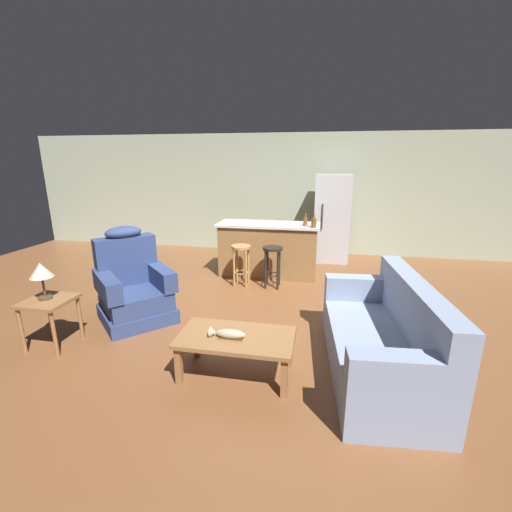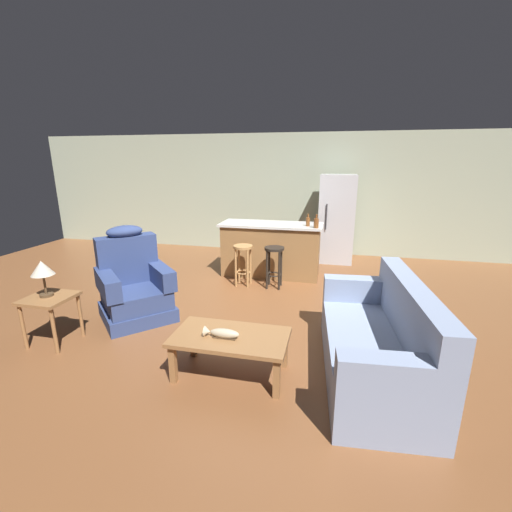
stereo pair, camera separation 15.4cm
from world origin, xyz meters
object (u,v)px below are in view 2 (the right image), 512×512
Objects in this scene: table_lamp at (42,270)px; bar_stool_left at (243,258)px; end_table at (50,305)px; bottle_short_amber at (308,221)px; recliner_near_lamp at (134,286)px; bar_stool_right at (274,260)px; couch at (379,343)px; fish_figurine at (221,333)px; bottle_tall_green at (316,223)px; refrigerator at (336,219)px; kitchen_island at (271,249)px; coffee_table at (230,340)px.

table_lamp is 0.60× the size of bar_stool_left.
bottle_short_amber reaches higher than end_table.
recliner_near_lamp is 1.09m from table_lamp.
bar_stool_left is at bearing 180.00° from bar_stool_right.
bottle_short_amber is (-0.91, 2.66, 0.69)m from couch.
bar_stool_left is at bearing 100.33° from fish_figurine.
bottle_tall_green is at bearing 30.97° from bar_stool_right.
recliner_near_lamp is 2.93× the size of table_lamp.
refrigerator is (1.02, 4.34, 0.42)m from fish_figurine.
kitchen_island reaches higher than couch.
table_lamp is at bearing 176.04° from coffee_table.
kitchen_island is at bearing -65.40° from couch.
refrigerator is (-0.44, 3.97, 0.54)m from couch.
kitchen_island reaches higher than bar_stool_left.
couch is at bearing -57.07° from bar_stool_right.
bottle_tall_green is (-0.33, -1.45, 0.16)m from refrigerator.
recliner_near_lamp is (-3.01, 0.67, 0.08)m from couch.
bar_stool_left is 1.26m from bottle_short_amber.
fish_figurine is at bearing -100.19° from bottle_short_amber.
kitchen_island reaches higher than fish_figurine.
kitchen_island is (-1.56, 2.77, 0.14)m from couch.
table_lamp is at bearing 174.35° from fish_figurine.
table_lamp is at bearing -125.71° from bar_stool_left.
coffee_table is at bearing -99.07° from bottle_short_amber.
bottle_tall_green is at bearing 83.82° from recliner_near_lamp.
bottle_tall_green is 0.20m from bottle_short_amber.
coffee_table is 0.92× the size of recliner_near_lamp.
recliner_near_lamp is (-1.63, 0.97, 0.06)m from coffee_table.
couch is 2.89m from bottle_short_amber.
bar_stool_left is at bearing 97.69° from recliner_near_lamp.
bar_stool_right is at bearing 90.12° from coffee_table.
refrigerator reaches higher than bottle_tall_green.
refrigerator is (0.95, 4.28, 0.52)m from coffee_table.
fish_figurine is 2.51m from bar_stool_right.
coffee_table is 1.62× the size of bar_stool_right.
table_lamp is 3.19m from bar_stool_right.
bottle_short_amber is at bearing -109.81° from refrigerator.
fish_figurine is at bearing -140.43° from coffee_table.
kitchen_island reaches higher than coffee_table.
table_lamp is 1.82× the size of bottle_tall_green.
refrigerator is at bearing 76.81° from fish_figurine.
kitchen_island is 2.65× the size of bar_stool_left.
fish_figurine is at bearing 9.45° from couch.
bottle_tall_green is at bearing -43.58° from bottle_short_amber.
couch is 3.18m from kitchen_island.
end_table is at bearing -132.82° from bar_stool_right.
bar_stool_left is (1.10, 1.48, 0.05)m from recliner_near_lamp.
end_table is 0.82× the size of bar_stool_left.
bar_stool_left is (-1.91, 2.14, 0.13)m from couch.
refrigerator is at bearing 70.19° from bottle_short_amber.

